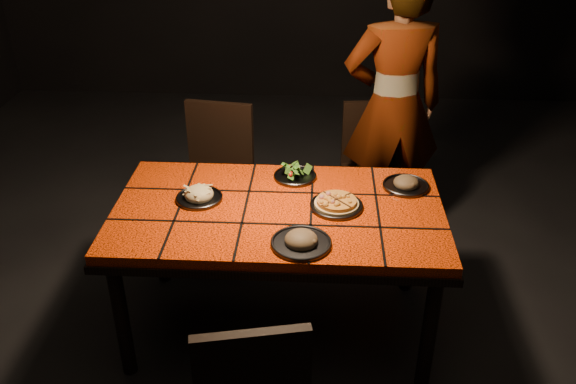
# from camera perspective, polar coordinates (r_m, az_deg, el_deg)

# --- Properties ---
(room_shell) EXTENTS (6.04, 7.04, 3.08)m
(room_shell) POSITION_cam_1_polar(r_m,az_deg,el_deg) (2.65, -1.04, 12.56)
(room_shell) COLOR black
(room_shell) RESTS_ON ground
(dining_table) EXTENTS (1.62, 0.92, 0.75)m
(dining_table) POSITION_cam_1_polar(r_m,az_deg,el_deg) (3.00, -0.90, -2.76)
(dining_table) COLOR #F93E07
(dining_table) RESTS_ON ground
(chair_far_left) EXTENTS (0.48, 0.48, 0.93)m
(chair_far_left) POSITION_cam_1_polar(r_m,az_deg,el_deg) (3.81, -6.69, 2.20)
(chair_far_left) COLOR black
(chair_far_left) RESTS_ON ground
(chair_far_right) EXTENTS (0.43, 0.43, 0.86)m
(chair_far_right) POSITION_cam_1_polar(r_m,az_deg,el_deg) (4.01, 7.92, 2.99)
(chair_far_right) COLOR black
(chair_far_right) RESTS_ON ground
(diner) EXTENTS (0.70, 0.52, 1.75)m
(diner) POSITION_cam_1_polar(r_m,az_deg,el_deg) (3.85, 9.82, 7.90)
(diner) COLOR brown
(diner) RESTS_ON ground
(plate_pizza) EXTENTS (0.31, 0.31, 0.04)m
(plate_pizza) POSITION_cam_1_polar(r_m,az_deg,el_deg) (2.96, 4.56, -1.14)
(plate_pizza) COLOR #343438
(plate_pizza) RESTS_ON dining_table
(plate_pasta) EXTENTS (0.23, 0.23, 0.08)m
(plate_pasta) POSITION_cam_1_polar(r_m,az_deg,el_deg) (3.04, -8.32, -0.36)
(plate_pasta) COLOR #343438
(plate_pasta) RESTS_ON dining_table
(plate_salad) EXTENTS (0.23, 0.23, 0.07)m
(plate_salad) POSITION_cam_1_polar(r_m,az_deg,el_deg) (3.21, 0.67, 1.75)
(plate_salad) COLOR #343438
(plate_salad) RESTS_ON dining_table
(plate_mushroom_a) EXTENTS (0.27, 0.27, 0.09)m
(plate_mushroom_a) POSITION_cam_1_polar(r_m,az_deg,el_deg) (2.68, 1.24, -4.55)
(plate_mushroom_a) COLOR #343438
(plate_mushroom_a) RESTS_ON dining_table
(plate_mushroom_b) EXTENTS (0.24, 0.24, 0.08)m
(plate_mushroom_b) POSITION_cam_1_polar(r_m,az_deg,el_deg) (3.18, 10.98, 0.78)
(plate_mushroom_b) COLOR #343438
(plate_mushroom_b) RESTS_ON dining_table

